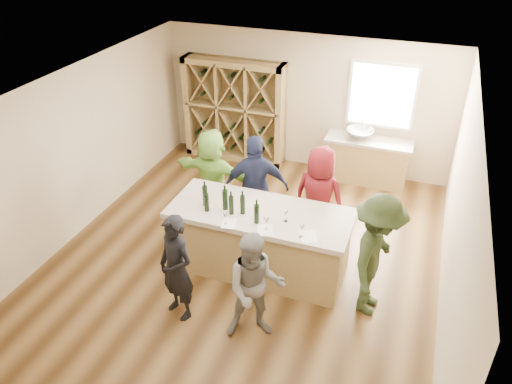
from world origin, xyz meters
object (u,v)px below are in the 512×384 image
(sink, at_px, (360,134))
(person_near_right, at_px, (255,288))
(wine_bottle_c, at_px, (225,200))
(wine_bottle_e, at_px, (243,205))
(person_server, at_px, (376,256))
(person_far_right, at_px, (319,198))
(wine_rack, at_px, (234,111))
(person_near_left, at_px, (176,268))
(tasting_counter_base, at_px, (260,243))
(wine_bottle_f, at_px, (257,214))
(wine_bottle_d, at_px, (231,205))
(wine_bottle_a, at_px, (205,196))
(person_far_mid, at_px, (256,188))
(wine_bottle_b, at_px, (207,202))
(person_far_left, at_px, (213,176))

(sink, xyz_separation_m, person_near_right, (-0.51, -4.66, -0.22))
(wine_bottle_c, height_order, wine_bottle_e, wine_bottle_c)
(person_server, relative_size, person_far_right, 1.04)
(wine_rack, relative_size, wine_bottle_e, 7.40)
(wine_bottle_c, bearing_deg, wine_rack, 109.99)
(sink, bearing_deg, person_near_left, -109.18)
(sink, height_order, tasting_counter_base, sink)
(person_near_right, bearing_deg, wine_bottle_f, 86.79)
(wine_bottle_d, distance_m, person_near_right, 1.39)
(wine_rack, bearing_deg, wine_bottle_a, -74.73)
(person_near_left, bearing_deg, person_far_mid, 103.34)
(wine_rack, bearing_deg, wine_bottle_b, -74.03)
(tasting_counter_base, xyz_separation_m, wine_bottle_d, (-0.38, -0.20, 0.73))
(tasting_counter_base, height_order, person_near_right, person_near_right)
(wine_bottle_d, xyz_separation_m, person_far_right, (1.04, 1.16, -0.34))
(wine_bottle_c, bearing_deg, wine_bottle_b, -150.16)
(person_near_right, height_order, person_server, person_server)
(wine_bottle_b, bearing_deg, person_near_left, -89.35)
(wine_bottle_e, bearing_deg, wine_bottle_a, 177.37)
(person_far_left, bearing_deg, sink, -128.96)
(sink, height_order, person_far_right, person_far_right)
(wine_bottle_d, height_order, person_near_left, person_near_left)
(wine_bottle_b, height_order, wine_bottle_d, wine_bottle_d)
(wine_bottle_d, height_order, wine_bottle_e, wine_bottle_e)
(wine_bottle_e, relative_size, person_far_mid, 0.16)
(wine_bottle_f, bearing_deg, person_far_mid, 110.20)
(wine_bottle_d, distance_m, person_far_right, 1.59)
(sink, distance_m, person_far_left, 3.16)
(person_far_right, bearing_deg, wine_bottle_f, 74.56)
(person_near_right, bearing_deg, sink, 61.62)
(wine_bottle_f, bearing_deg, wine_bottle_b, 176.78)
(wine_bottle_f, bearing_deg, person_far_right, 63.89)
(wine_bottle_d, xyz_separation_m, wine_bottle_e, (0.15, 0.06, 0.00))
(person_near_left, height_order, person_far_left, person_far_left)
(tasting_counter_base, height_order, wine_bottle_e, wine_bottle_e)
(person_near_right, distance_m, person_server, 1.69)
(person_near_left, distance_m, person_near_right, 1.12)
(sink, relative_size, person_near_left, 0.34)
(wine_bottle_c, distance_m, person_near_left, 1.28)
(wine_bottle_c, bearing_deg, person_near_right, -52.47)
(person_server, bearing_deg, person_near_right, 132.59)
(sink, height_order, wine_bottle_f, wine_bottle_f)
(tasting_counter_base, height_order, wine_bottle_d, wine_bottle_d)
(wine_bottle_d, bearing_deg, wine_bottle_e, 21.62)
(person_near_right, relative_size, person_far_right, 0.89)
(person_far_right, bearing_deg, wine_bottle_b, 51.33)
(person_far_mid, distance_m, wine_bottle_f, 1.28)
(wine_rack, xyz_separation_m, wine_bottle_b, (1.06, -3.71, 0.13))
(tasting_counter_base, xyz_separation_m, person_server, (1.75, -0.29, 0.43))
(wine_rack, bearing_deg, wine_bottle_f, -63.69)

